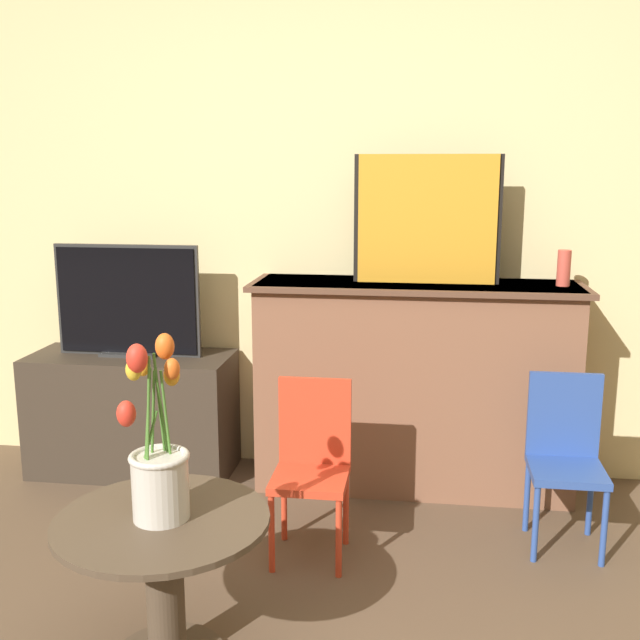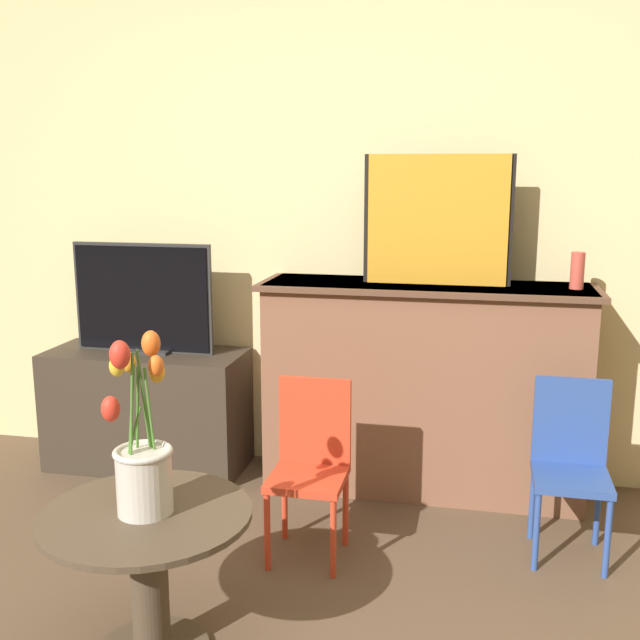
{
  "view_description": "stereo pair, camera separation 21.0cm",
  "coord_description": "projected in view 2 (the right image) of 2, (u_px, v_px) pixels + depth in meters",
  "views": [
    {
      "loc": [
        0.41,
        -1.5,
        1.5
      ],
      "look_at": [
        0.02,
        1.28,
        0.92
      ],
      "focal_mm": 42.0,
      "sensor_mm": 36.0,
      "label": 1
    },
    {
      "loc": [
        0.61,
        -1.46,
        1.5
      ],
      "look_at": [
        0.02,
        1.28,
        0.92
      ],
      "focal_mm": 42.0,
      "sensor_mm": 36.0,
      "label": 2
    }
  ],
  "objects": [
    {
      "name": "wall_back",
      "position": [
        354.0,
        198.0,
        3.6
      ],
      "size": [
        8.0,
        0.06,
        2.7
      ],
      "color": "beige",
      "rests_on": "ground"
    },
    {
      "name": "fireplace_mantel",
      "position": [
        424.0,
        385.0,
        3.47
      ],
      "size": [
        1.51,
        0.44,
        0.98
      ],
      "color": "brown",
      "rests_on": "ground"
    },
    {
      "name": "painting",
      "position": [
        437.0,
        220.0,
        3.31
      ],
      "size": [
        0.66,
        0.03,
        0.57
      ],
      "color": "black",
      "rests_on": "fireplace_mantel"
    },
    {
      "name": "mantel_candle",
      "position": [
        577.0,
        271.0,
        3.22
      ],
      "size": [
        0.06,
        0.06,
        0.16
      ],
      "color": "#CC4C3D",
      "rests_on": "fireplace_mantel"
    },
    {
      "name": "tv_stand",
      "position": [
        148.0,
        409.0,
        3.77
      ],
      "size": [
        0.98,
        0.41,
        0.6
      ],
      "color": "#382D23",
      "rests_on": "ground"
    },
    {
      "name": "tv_monitor",
      "position": [
        143.0,
        300.0,
        3.66
      ],
      "size": [
        0.71,
        0.12,
        0.54
      ],
      "color": "#2D2D2D",
      "rests_on": "tv_stand"
    },
    {
      "name": "chair_red",
      "position": [
        311.0,
        459.0,
        2.91
      ],
      "size": [
        0.29,
        0.29,
        0.69
      ],
      "color": "red",
      "rests_on": "ground"
    },
    {
      "name": "chair_blue",
      "position": [
        570.0,
        459.0,
        2.91
      ],
      "size": [
        0.29,
        0.29,
        0.69
      ],
      "color": "#2D4C99",
      "rests_on": "ground"
    },
    {
      "name": "side_table",
      "position": [
        148.0,
        562.0,
        2.28
      ],
      "size": [
        0.64,
        0.64,
        0.48
      ],
      "color": "#4C3D2D",
      "rests_on": "ground"
    },
    {
      "name": "vase_tulips",
      "position": [
        142.0,
        458.0,
        2.22
      ],
      "size": [
        0.2,
        0.21,
        0.54
      ],
      "color": "beige",
      "rests_on": "side_table"
    }
  ]
}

